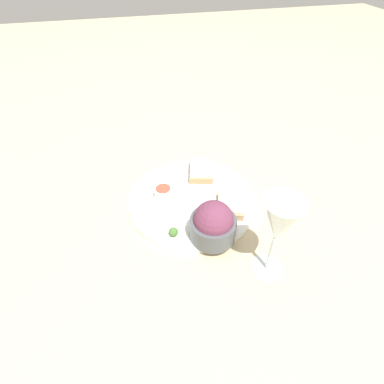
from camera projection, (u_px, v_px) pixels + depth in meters
ground_plane at (192, 202)px, 0.76m from camera, size 4.00×4.00×0.00m
dinner_plate at (192, 200)px, 0.75m from camera, size 0.32×0.32×0.01m
salad_bowl at (213, 224)px, 0.63m from camera, size 0.10×0.10×0.09m
sauce_ramekin at (163, 192)px, 0.74m from camera, size 0.05×0.05×0.03m
cheese_toast_near at (201, 170)px, 0.81m from camera, size 0.10×0.08×0.03m
cheese_toast_far at (230, 205)px, 0.71m from camera, size 0.09×0.08×0.03m
wine_glass at (279, 224)px, 0.52m from camera, size 0.07×0.07×0.19m
garnish at (173, 232)px, 0.65m from camera, size 0.02×0.02×0.02m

